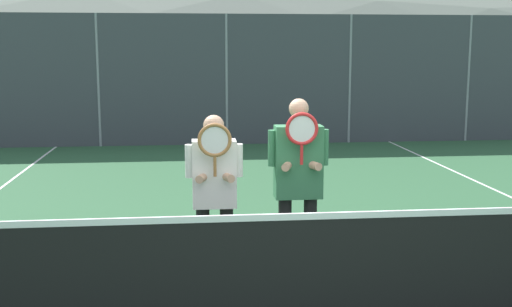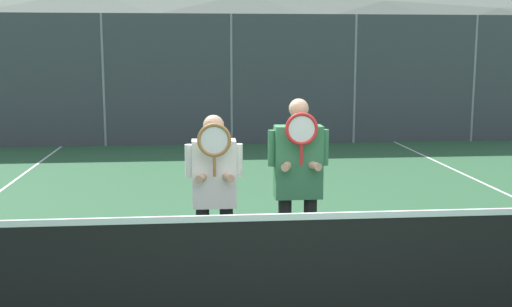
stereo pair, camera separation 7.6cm
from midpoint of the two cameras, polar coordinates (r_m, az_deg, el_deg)
name	(u,v)px [view 1 (the left image)]	position (r m, az deg, el deg)	size (l,w,h in m)	color
hill_distant	(199,78)	(53.48, -5.14, 6.71)	(98.54, 54.75, 19.16)	gray
clubhouse_building	(254,70)	(22.47, -0.32, 7.43)	(14.04, 5.50, 3.19)	#9EA3A8
fence_back	(227,80)	(15.78, -2.77, 6.55)	(18.54, 0.06, 3.18)	gray
tennis_net	(303,266)	(5.56, 3.84, -9.98)	(11.13, 0.09, 1.07)	gray
player_leftmost	(214,188)	(6.19, -4.07, -3.08)	(0.55, 0.34, 1.71)	black
player_center_left	(298,178)	(6.25, 3.43, -2.16)	(0.59, 0.34, 1.86)	black
car_far_left	(21,102)	(19.17, -20.27, 4.32)	(4.44, 2.01, 1.69)	silver
car_left_of_center	(203,101)	(18.13, -4.85, 4.64)	(4.34, 1.95, 1.72)	navy
car_center	(373,100)	(19.00, 10.28, 4.72)	(4.18, 1.99, 1.71)	maroon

